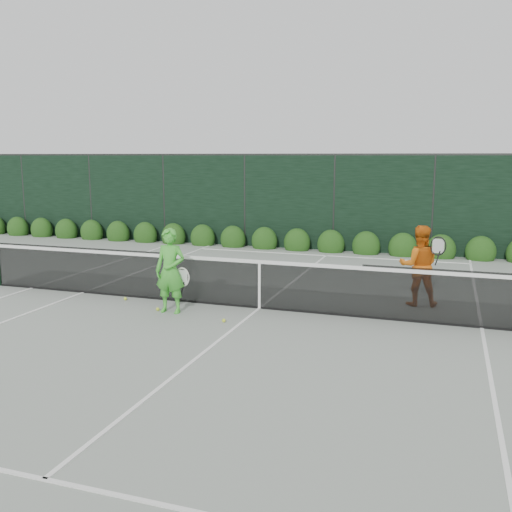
% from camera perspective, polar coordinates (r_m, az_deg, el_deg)
% --- Properties ---
extents(ground, '(80.00, 80.00, 0.00)m').
position_cam_1_polar(ground, '(11.34, 0.35, -5.28)').
color(ground, gray).
rests_on(ground, ground).
extents(tennis_net, '(12.90, 0.10, 1.07)m').
position_cam_1_polar(tennis_net, '(11.22, 0.23, -2.65)').
color(tennis_net, black).
rests_on(tennis_net, ground).
extents(player_woman, '(0.66, 0.41, 1.64)m').
position_cam_1_polar(player_woman, '(11.03, -8.56, -1.48)').
color(player_woman, green).
rests_on(player_woman, ground).
extents(player_man, '(0.94, 0.73, 1.63)m').
position_cam_1_polar(player_man, '(11.90, 15.99, -0.92)').
color(player_man, '#D66312').
rests_on(player_man, ground).
extents(court_lines, '(11.03, 23.83, 0.01)m').
position_cam_1_polar(court_lines, '(11.34, 0.35, -5.25)').
color(court_lines, white).
rests_on(court_lines, ground).
extents(windscreen_fence, '(32.00, 21.07, 3.06)m').
position_cam_1_polar(windscreen_fence, '(8.54, -5.38, 0.02)').
color(windscreen_fence, black).
rests_on(windscreen_fence, ground).
extents(hedge_row, '(31.66, 0.65, 0.94)m').
position_cam_1_polar(hedge_row, '(18.08, 7.50, 1.15)').
color(hedge_row, black).
rests_on(hedge_row, ground).
extents(tennis_balls, '(2.62, 2.25, 0.07)m').
position_cam_1_polar(tennis_balls, '(11.83, -8.99, -4.60)').
color(tennis_balls, '#CDE031').
rests_on(tennis_balls, ground).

